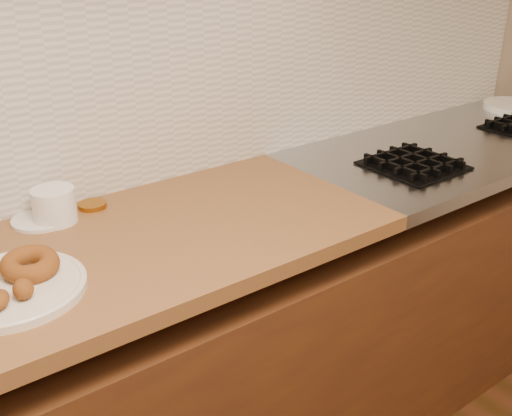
% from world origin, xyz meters
% --- Properties ---
extents(wall_back, '(4.00, 0.02, 2.70)m').
position_xyz_m(wall_back, '(0.00, 2.00, 1.35)').
color(wall_back, tan).
rests_on(wall_back, ground).
extents(base_cabinet, '(3.60, 0.60, 0.77)m').
position_xyz_m(base_cabinet, '(0.00, 1.69, 0.39)').
color(base_cabinet, '#562D13').
rests_on(base_cabinet, floor).
extents(stovetop, '(1.30, 0.62, 0.04)m').
position_xyz_m(stovetop, '(1.15, 1.69, 0.88)').
color(stovetop, '#9EA0A5').
rests_on(stovetop, base_cabinet).
extents(backsplash, '(3.60, 0.02, 0.60)m').
position_xyz_m(backsplash, '(0.00, 1.99, 1.20)').
color(backsplash, beige).
rests_on(backsplash, wall_back).
extents(burner_grates, '(0.91, 0.26, 0.03)m').
position_xyz_m(burner_grates, '(1.13, 1.61, 0.91)').
color(burner_grates, black).
rests_on(burner_grates, stovetop).
extents(donut_plate, '(0.30, 0.30, 0.02)m').
position_xyz_m(donut_plate, '(-0.42, 1.62, 0.91)').
color(donut_plate, silver).
rests_on(donut_plate, butcher_block).
extents(ring_donut, '(0.14, 0.14, 0.05)m').
position_xyz_m(ring_donut, '(-0.37, 1.64, 0.94)').
color(ring_donut, brown).
rests_on(ring_donut, donut_plate).
extents(plastic_tub, '(0.12, 0.12, 0.09)m').
position_xyz_m(plastic_tub, '(-0.23, 1.89, 0.94)').
color(plastic_tub, white).
rests_on(plastic_tub, butcher_block).
extents(tub_lid, '(0.17, 0.17, 0.01)m').
position_xyz_m(tub_lid, '(-0.26, 1.91, 0.90)').
color(tub_lid, white).
rests_on(tub_lid, butcher_block).
extents(brass_jar_lid, '(0.08, 0.08, 0.01)m').
position_xyz_m(brass_jar_lid, '(-0.12, 1.92, 0.91)').
color(brass_jar_lid, '#A3671B').
rests_on(brass_jar_lid, butcher_block).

